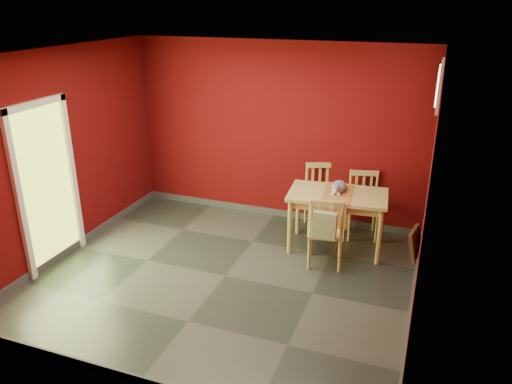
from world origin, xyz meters
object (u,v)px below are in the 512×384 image
(chair_far_right, at_px, (363,204))
(dining_table, at_px, (338,200))
(chair_near, at_px, (326,231))
(tote_bag, at_px, (325,225))
(picture_frame, at_px, (415,244))
(chair_far_left, at_px, (321,196))
(cat, at_px, (339,185))

(chair_far_right, bearing_deg, dining_table, -117.04)
(chair_near, distance_m, tote_bag, 0.29)
(chair_near, bearing_deg, tote_bag, -83.09)
(tote_bag, xyz_separation_m, picture_frame, (1.06, 0.81, -0.46))
(chair_far_left, bearing_deg, tote_bag, -75.00)
(chair_near, distance_m, picture_frame, 1.27)
(dining_table, distance_m, chair_near, 0.57)
(tote_bag, relative_size, picture_frame, 0.95)
(chair_near, xyz_separation_m, cat, (0.02, 0.58, 0.42))
(chair_far_left, height_order, tote_bag, chair_far_left)
(dining_table, relative_size, chair_near, 1.42)
(chair_near, bearing_deg, dining_table, 86.61)
(chair_near, bearing_deg, chair_far_right, 73.96)
(dining_table, height_order, picture_frame, dining_table)
(chair_far_right, xyz_separation_m, cat, (-0.28, -0.47, 0.43))
(tote_bag, xyz_separation_m, cat, (-0.01, 0.81, 0.24))
(chair_far_left, relative_size, tote_bag, 2.36)
(tote_bag, distance_m, picture_frame, 1.41)
(chair_far_right, xyz_separation_m, picture_frame, (0.78, -0.47, -0.27))
(chair_far_left, distance_m, chair_far_right, 0.64)
(chair_far_right, height_order, chair_near, chair_near)
(chair_far_left, bearing_deg, picture_frame, -20.47)
(cat, bearing_deg, chair_near, -94.92)
(chair_far_left, height_order, chair_near, chair_far_left)
(cat, bearing_deg, chair_far_right, 56.42)
(picture_frame, bearing_deg, chair_near, -151.73)
(dining_table, bearing_deg, chair_near, -93.39)
(tote_bag, bearing_deg, chair_far_left, 105.00)
(tote_bag, height_order, picture_frame, tote_bag)
(chair_far_right, distance_m, chair_near, 1.10)
(chair_far_right, height_order, cat, cat)
(tote_bag, bearing_deg, dining_table, 89.71)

